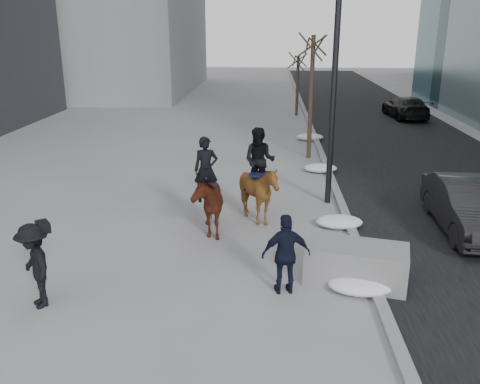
# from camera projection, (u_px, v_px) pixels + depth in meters

# --- Properties ---
(ground) EXTENTS (120.00, 120.00, 0.00)m
(ground) POSITION_uv_depth(u_px,v_px,m) (237.00, 269.00, 11.81)
(ground) COLOR gray
(ground) RESTS_ON ground
(road) EXTENTS (8.00, 90.00, 0.01)m
(road) POSITION_uv_depth(u_px,v_px,m) (422.00, 163.00, 20.91)
(road) COLOR black
(road) RESTS_ON ground
(curb) EXTENTS (0.25, 90.00, 0.12)m
(curb) POSITION_uv_depth(u_px,v_px,m) (324.00, 160.00, 21.11)
(curb) COLOR gray
(curb) RESTS_ON ground
(planter) EXTENTS (2.36, 1.56, 0.87)m
(planter) POSITION_uv_depth(u_px,v_px,m) (356.00, 264.00, 11.10)
(planter) COLOR gray
(planter) RESTS_ON ground
(car_near) EXTENTS (1.64, 4.38, 1.43)m
(car_near) POSITION_uv_depth(u_px,v_px,m) (468.00, 206.00, 13.83)
(car_near) COLOR black
(car_near) RESTS_ON ground
(car_far) EXTENTS (2.21, 4.69, 1.32)m
(car_far) POSITION_uv_depth(u_px,v_px,m) (406.00, 107.00, 30.93)
(car_far) COLOR black
(car_far) RESTS_ON ground
(tree_near) EXTENTS (1.20, 1.20, 5.61)m
(tree_near) POSITION_uv_depth(u_px,v_px,m) (311.00, 92.00, 20.90)
(tree_near) COLOR #392F21
(tree_near) RESTS_ON ground
(tree_far) EXTENTS (1.20, 1.20, 4.06)m
(tree_far) POSITION_uv_depth(u_px,v_px,m) (297.00, 83.00, 31.37)
(tree_far) COLOR #392D22
(tree_far) RESTS_ON ground
(mounted_left) EXTENTS (1.31, 2.16, 2.61)m
(mounted_left) POSITION_uv_depth(u_px,v_px,m) (206.00, 197.00, 13.73)
(mounted_left) COLOR #471F0E
(mounted_left) RESTS_ON ground
(mounted_right) EXTENTS (1.74, 1.88, 2.73)m
(mounted_right) POSITION_uv_depth(u_px,v_px,m) (259.00, 186.00, 14.33)
(mounted_right) COLOR #4F2D0F
(mounted_right) RESTS_ON ground
(feeder) EXTENTS (1.09, 0.94, 1.75)m
(feeder) POSITION_uv_depth(u_px,v_px,m) (286.00, 254.00, 10.53)
(feeder) COLOR black
(feeder) RESTS_ON ground
(camera_crew) EXTENTS (1.21, 1.29, 1.75)m
(camera_crew) POSITION_uv_depth(u_px,v_px,m) (35.00, 266.00, 10.02)
(camera_crew) COLOR black
(camera_crew) RESTS_ON ground
(lamppost) EXTENTS (0.25, 0.98, 9.09)m
(lamppost) POSITION_uv_depth(u_px,v_px,m) (337.00, 40.00, 14.67)
(lamppost) COLOR black
(lamppost) RESTS_ON ground
(snow_piles) EXTENTS (1.41, 15.88, 0.36)m
(snow_piles) POSITION_uv_depth(u_px,v_px,m) (328.00, 189.00, 17.03)
(snow_piles) COLOR white
(snow_piles) RESTS_ON ground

